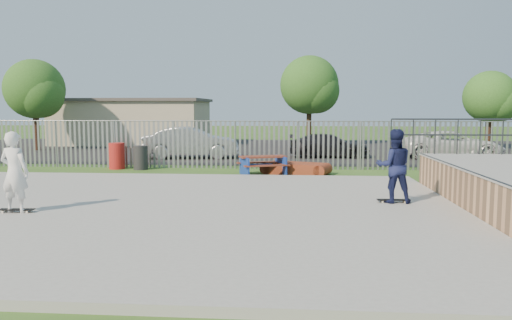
# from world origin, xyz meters

# --- Properties ---
(ground) EXTENTS (120.00, 120.00, 0.00)m
(ground) POSITION_xyz_m (0.00, 0.00, 0.00)
(ground) COLOR #355B1F
(ground) RESTS_ON ground
(concrete_slab) EXTENTS (15.00, 12.00, 0.15)m
(concrete_slab) POSITION_xyz_m (0.00, 0.00, 0.07)
(concrete_slab) COLOR gray
(concrete_slab) RESTS_ON ground
(fence) EXTENTS (26.04, 16.02, 2.00)m
(fence) POSITION_xyz_m (1.00, 4.59, 1.00)
(fence) COLOR gray
(fence) RESTS_ON ground
(picnic_table) EXTENTS (2.11, 1.93, 0.73)m
(picnic_table) POSITION_xyz_m (2.29, 7.05, 0.37)
(picnic_table) COLOR maroon
(picnic_table) RESTS_ON ground
(funbox) EXTENTS (2.41, 1.76, 0.43)m
(funbox) POSITION_xyz_m (3.55, 7.41, 0.22)
(funbox) COLOR maroon
(funbox) RESTS_ON ground
(trash_bin_red) EXTENTS (0.65, 0.65, 1.09)m
(trash_bin_red) POSITION_xyz_m (-3.94, 8.52, 0.54)
(trash_bin_red) COLOR #AF1E1B
(trash_bin_red) RESTS_ON ground
(trash_bin_grey) EXTENTS (0.59, 0.59, 0.99)m
(trash_bin_grey) POSITION_xyz_m (-2.88, 8.37, 0.49)
(trash_bin_grey) COLOR #262629
(trash_bin_grey) RESTS_ON ground
(parking_lot) EXTENTS (40.00, 18.00, 0.02)m
(parking_lot) POSITION_xyz_m (0.00, 19.00, 0.01)
(parking_lot) COLOR black
(parking_lot) RESTS_ON ground
(car_silver) EXTENTS (4.95, 2.33, 1.57)m
(car_silver) POSITION_xyz_m (-1.72, 13.02, 0.80)
(car_silver) COLOR #BBBCC0
(car_silver) RESTS_ON parking_lot
(car_dark) EXTENTS (4.20, 1.84, 1.20)m
(car_dark) POSITION_xyz_m (5.25, 14.01, 0.62)
(car_dark) COLOR black
(car_dark) RESTS_ON parking_lot
(car_white) EXTENTS (5.05, 2.54, 1.37)m
(car_white) POSITION_xyz_m (11.41, 14.07, 0.71)
(car_white) COLOR white
(car_white) RESTS_ON parking_lot
(building) EXTENTS (10.40, 6.40, 3.20)m
(building) POSITION_xyz_m (-8.00, 23.00, 1.61)
(building) COLOR #BFB492
(building) RESTS_ON ground
(tree_left) EXTENTS (3.53, 3.53, 5.44)m
(tree_left) POSITION_xyz_m (-12.03, 17.14, 3.66)
(tree_left) COLOR #3E2418
(tree_left) RESTS_ON ground
(tree_mid) EXTENTS (3.93, 3.93, 6.06)m
(tree_mid) POSITION_xyz_m (4.43, 22.33, 4.08)
(tree_mid) COLOR #3F2B19
(tree_mid) RESTS_ON ground
(tree_right) EXTENTS (3.10, 3.10, 4.78)m
(tree_right) POSITION_xyz_m (15.20, 19.58, 3.21)
(tree_right) COLOR #42291A
(tree_right) RESTS_ON ground
(skateboard_a) EXTENTS (0.80, 0.22, 0.08)m
(skateboard_a) POSITION_xyz_m (6.01, 0.99, 0.19)
(skateboard_a) COLOR black
(skateboard_a) RESTS_ON concrete_slab
(skateboard_b) EXTENTS (0.81, 0.25, 0.08)m
(skateboard_b) POSITION_xyz_m (-2.88, -0.93, 0.19)
(skateboard_b) COLOR black
(skateboard_b) RESTS_ON concrete_slab
(skater_navy) EXTENTS (0.92, 0.73, 1.86)m
(skater_navy) POSITION_xyz_m (6.01, 0.99, 1.08)
(skater_navy) COLOR #161C45
(skater_navy) RESTS_ON concrete_slab
(skater_white) EXTENTS (0.72, 0.52, 1.86)m
(skater_white) POSITION_xyz_m (-2.88, -0.93, 1.08)
(skater_white) COLOR white
(skater_white) RESTS_ON concrete_slab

